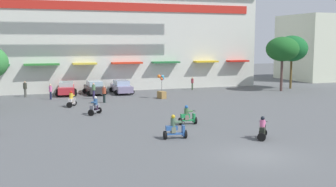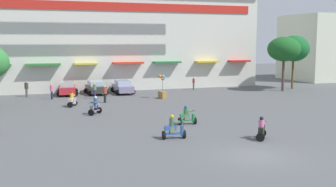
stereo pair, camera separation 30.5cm
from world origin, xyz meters
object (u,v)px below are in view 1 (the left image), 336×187
object	(u,v)px
plaza_tree_3	(292,49)
scooter_rider_4	(95,107)
scooter_rider_5	(72,100)
pedestrian_1	(192,83)
scooter_rider_3	(188,117)
balloon_vendor_cart	(162,89)
parked_car_1	(95,88)
parked_car_0	(66,88)
pedestrian_0	(104,93)
pedestrian_4	(25,88)
scooter_rider_1	(262,130)
pedestrian_2	(51,91)
pedestrian_3	(94,90)
parked_car_2	(122,87)
plaza_tree_1	(282,49)
scooter_rider_2	(175,129)

from	to	relation	value
plaza_tree_3	scooter_rider_4	xyz separation A→B (m)	(-26.35, -10.64, -4.42)
scooter_rider_5	pedestrian_1	bearing A→B (deg)	29.07
plaza_tree_3	scooter_rider_3	size ratio (longest dim) A/B	4.71
scooter_rider_5	balloon_vendor_cart	world-z (taller)	balloon_vendor_cart
parked_car_1	scooter_rider_4	bearing A→B (deg)	-98.41
scooter_rider_5	parked_car_0	bearing A→B (deg)	88.32
pedestrian_0	pedestrian_1	size ratio (longest dim) A/B	1.05
balloon_vendor_cart	pedestrian_4	bearing A→B (deg)	157.52
pedestrian_0	scooter_rider_1	bearing A→B (deg)	-69.82
plaza_tree_3	pedestrian_2	size ratio (longest dim) A/B	4.16
balloon_vendor_cart	plaza_tree_3	bearing A→B (deg)	10.47
plaza_tree_3	pedestrian_1	world-z (taller)	plaza_tree_3
pedestrian_3	balloon_vendor_cart	size ratio (longest dim) A/B	0.66
scooter_rider_1	pedestrian_3	distance (m)	22.25
parked_car_2	pedestrian_2	xyz separation A→B (m)	(-7.97, -2.42, 0.17)
scooter_rider_4	pedestrian_3	size ratio (longest dim) A/B	0.91
scooter_rider_5	parked_car_2	bearing A→B (deg)	51.30
plaza_tree_1	pedestrian_3	bearing A→B (deg)	178.95
pedestrian_0	balloon_vendor_cart	size ratio (longest dim) A/B	0.66
parked_car_1	scooter_rider_4	world-z (taller)	scooter_rider_4
parked_car_1	scooter_rider_3	distance (m)	19.35
pedestrian_0	pedestrian_4	distance (m)	9.90
plaza_tree_1	pedestrian_0	size ratio (longest dim) A/B	3.92
plaza_tree_3	pedestrian_2	xyz separation A→B (m)	(-29.36, -0.40, -4.11)
plaza_tree_3	scooter_rider_3	xyz separation A→B (m)	(-20.63, -16.80, -4.46)
plaza_tree_3	scooter_rider_3	world-z (taller)	plaza_tree_3
parked_car_0	scooter_rider_2	size ratio (longest dim) A/B	2.75
scooter_rider_4	scooter_rider_5	xyz separation A→B (m)	(-1.44, 4.67, -0.02)
pedestrian_1	scooter_rider_4	bearing A→B (deg)	-136.54
scooter_rider_1	pedestrian_3	world-z (taller)	pedestrian_3
parked_car_1	scooter_rider_1	distance (m)	25.45
parked_car_2	pedestrian_4	xyz separation A→B (m)	(-10.47, 0.21, 0.23)
scooter_rider_3	pedestrian_1	xyz separation A→B (m)	(8.24, 19.40, 0.33)
plaza_tree_3	scooter_rider_4	world-z (taller)	plaza_tree_3
pedestrian_1	balloon_vendor_cart	size ratio (longest dim) A/B	0.63
parked_car_0	pedestrian_0	bearing A→B (deg)	-66.30
scooter_rider_5	parked_car_1	bearing A→B (deg)	67.75
parked_car_0	scooter_rider_1	world-z (taller)	parked_car_0
scooter_rider_5	balloon_vendor_cart	xyz separation A→B (m)	(9.50, 2.59, 0.36)
plaza_tree_1	pedestrian_1	bearing A→B (deg)	155.90
pedestrian_0	balloon_vendor_cart	xyz separation A→B (m)	(6.22, 1.02, 0.02)
parked_car_2	scooter_rider_2	xyz separation A→B (m)	(-1.58, -22.64, -0.13)
parked_car_2	pedestrian_4	distance (m)	10.47
scooter_rider_3	scooter_rider_5	distance (m)	12.98
scooter_rider_2	balloon_vendor_cart	distance (m)	17.87
plaza_tree_1	scooter_rider_5	distance (m)	25.92
plaza_tree_1	scooter_rider_3	xyz separation A→B (m)	(-18.04, -15.02, -4.43)
parked_car_0	scooter_rider_1	size ratio (longest dim) A/B	2.90
scooter_rider_1	scooter_rider_2	size ratio (longest dim) A/B	0.95
plaza_tree_1	scooter_rider_4	xyz separation A→B (m)	(-23.76, -8.86, -4.39)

